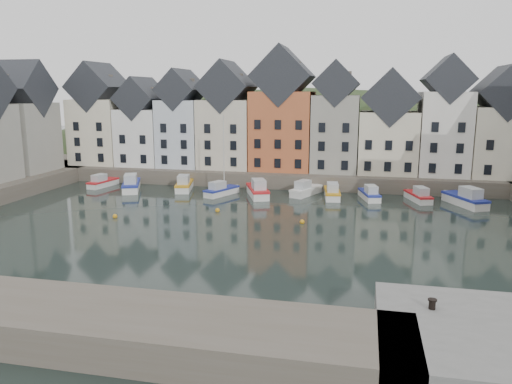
% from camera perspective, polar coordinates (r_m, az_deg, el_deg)
% --- Properties ---
extents(ground, '(260.00, 260.00, 0.00)m').
position_cam_1_polar(ground, '(48.11, -2.59, -4.72)').
color(ground, black).
rests_on(ground, ground).
extents(far_quay, '(90.00, 16.00, 2.00)m').
position_cam_1_polar(far_quay, '(76.58, 3.20, 2.16)').
color(far_quay, brown).
rests_on(far_quay, ground).
extents(hillside, '(153.60, 70.40, 64.00)m').
position_cam_1_polar(hillside, '(106.07, 5.36, -5.74)').
color(hillside, '#23381C').
rests_on(hillside, ground).
extents(far_terrace, '(72.37, 8.16, 17.78)m').
position_cam_1_polar(far_terrace, '(73.27, 5.51, 7.90)').
color(far_terrace, beige).
rests_on(far_terrace, far_quay).
extents(mooring_buoys, '(20.50, 5.50, 0.50)m').
position_cam_1_polar(mooring_buoys, '(54.10, -5.24, -2.75)').
color(mooring_buoys, orange).
rests_on(mooring_buoys, ground).
extents(boat_a, '(2.47, 5.55, 2.06)m').
position_cam_1_polar(boat_a, '(74.16, -17.16, 1.05)').
color(boat_a, silver).
rests_on(boat_a, ground).
extents(boat_b, '(4.56, 7.11, 2.62)m').
position_cam_1_polar(boat_b, '(70.22, -14.07, 0.79)').
color(boat_b, silver).
rests_on(boat_b, ground).
extents(boat_c, '(3.36, 6.55, 2.41)m').
position_cam_1_polar(boat_c, '(69.13, -8.20, 0.80)').
color(boat_c, silver).
rests_on(boat_c, ground).
extents(boat_d, '(3.78, 5.71, 10.50)m').
position_cam_1_polar(boat_d, '(65.18, -4.04, 0.21)').
color(boat_d, silver).
rests_on(boat_d, ground).
extents(boat_e, '(4.41, 7.10, 2.61)m').
position_cam_1_polar(boat_e, '(64.29, 0.21, 0.16)').
color(boat_e, silver).
rests_on(boat_e, ground).
extents(boat_f, '(3.90, 6.05, 2.23)m').
position_cam_1_polar(boat_f, '(65.48, 5.67, 0.21)').
color(boat_f, silver).
rests_on(boat_f, ground).
extents(boat_g, '(2.53, 6.11, 2.28)m').
position_cam_1_polar(boat_g, '(64.13, 8.70, -0.09)').
color(boat_g, silver).
rests_on(boat_g, ground).
extents(boat_h, '(2.98, 5.68, 2.09)m').
position_cam_1_polar(boat_h, '(64.25, 12.85, -0.28)').
color(boat_h, silver).
rests_on(boat_h, ground).
extents(boat_i, '(3.21, 5.69, 2.09)m').
position_cam_1_polar(boat_i, '(64.81, 18.09, -0.46)').
color(boat_i, silver).
rests_on(boat_i, ground).
extents(boat_j, '(4.71, 6.99, 2.59)m').
position_cam_1_polar(boat_j, '(64.14, 22.86, -0.79)').
color(boat_j, silver).
rests_on(boat_j, ground).
extents(mooring_bollard, '(0.48, 0.48, 0.56)m').
position_cam_1_polar(mooring_bollard, '(28.82, 19.50, -11.93)').
color(mooring_bollard, black).
rests_on(mooring_bollard, near_quay).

